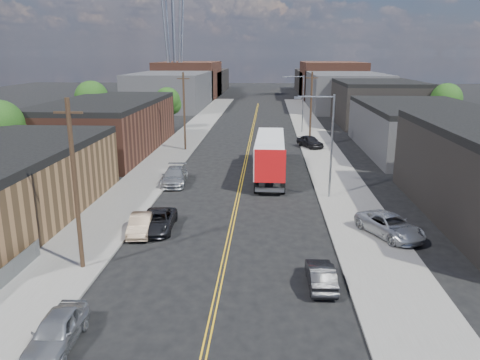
# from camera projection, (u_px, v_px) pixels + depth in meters

# --- Properties ---
(ground) EXTENTS (260.00, 260.00, 0.00)m
(ground) POSITION_uv_depth(u_px,v_px,m) (252.00, 132.00, 75.22)
(ground) COLOR black
(ground) RESTS_ON ground
(centerline) EXTENTS (0.32, 120.00, 0.01)m
(centerline) POSITION_uv_depth(u_px,v_px,m) (248.00, 151.00, 60.77)
(centerline) COLOR gold
(centerline) RESTS_ON ground
(sidewalk_left) EXTENTS (5.00, 140.00, 0.15)m
(sidewalk_left) POSITION_uv_depth(u_px,v_px,m) (176.00, 150.00, 61.30)
(sidewalk_left) COLOR slate
(sidewalk_left) RESTS_ON ground
(sidewalk_right) EXTENTS (5.00, 140.00, 0.15)m
(sidewalk_right) POSITION_uv_depth(u_px,v_px,m) (321.00, 151.00, 60.20)
(sidewalk_right) COLOR slate
(sidewalk_right) RESTS_ON ground
(warehouse_brown) EXTENTS (12.00, 26.00, 6.60)m
(warehouse_brown) POSITION_uv_depth(u_px,v_px,m) (108.00, 126.00, 59.98)
(warehouse_brown) COLOR #4A281D
(warehouse_brown) RESTS_ON ground
(industrial_right_b) EXTENTS (14.00, 24.00, 6.10)m
(industrial_right_b) POSITION_uv_depth(u_px,v_px,m) (420.00, 128.00, 59.67)
(industrial_right_b) COLOR #333335
(industrial_right_b) RESTS_ON ground
(industrial_right_c) EXTENTS (14.00, 22.00, 7.60)m
(industrial_right_c) POSITION_uv_depth(u_px,v_px,m) (376.00, 102.00, 84.52)
(industrial_right_c) COLOR black
(industrial_right_c) RESTS_ON ground
(skyline_left_a) EXTENTS (16.00, 30.00, 8.00)m
(skyline_left_a) POSITION_uv_depth(u_px,v_px,m) (172.00, 90.00, 109.05)
(skyline_left_a) COLOR #333335
(skyline_left_a) RESTS_ON ground
(skyline_right_a) EXTENTS (16.00, 30.00, 8.00)m
(skyline_right_a) POSITION_uv_depth(u_px,v_px,m) (345.00, 91.00, 106.74)
(skyline_right_a) COLOR #333335
(skyline_right_a) RESTS_ON ground
(skyline_left_b) EXTENTS (16.00, 26.00, 10.00)m
(skyline_left_b) POSITION_uv_depth(u_px,v_px,m) (189.00, 80.00, 132.87)
(skyline_left_b) COLOR #4A281D
(skyline_left_b) RESTS_ON ground
(skyline_right_b) EXTENTS (16.00, 26.00, 10.00)m
(skyline_right_b) POSITION_uv_depth(u_px,v_px,m) (331.00, 80.00, 130.57)
(skyline_right_b) COLOR #4A281D
(skyline_right_b) RESTS_ON ground
(skyline_left_c) EXTENTS (16.00, 40.00, 7.00)m
(skyline_left_c) POSITION_uv_depth(u_px,v_px,m) (199.00, 81.00, 152.53)
(skyline_left_c) COLOR black
(skyline_left_c) RESTS_ON ground
(skyline_right_c) EXTENTS (16.00, 40.00, 7.00)m
(skyline_right_c) POSITION_uv_depth(u_px,v_px,m) (323.00, 82.00, 150.23)
(skyline_right_c) COLOR black
(skyline_right_c) RESTS_ON ground
(streetlight_near) EXTENTS (3.39, 0.25, 9.00)m
(streetlight_near) POSITION_uv_depth(u_px,v_px,m) (327.00, 138.00, 39.67)
(streetlight_near) COLOR gray
(streetlight_near) RESTS_ON ground
(streetlight_far) EXTENTS (3.39, 0.25, 9.00)m
(streetlight_far) POSITION_uv_depth(u_px,v_px,m) (300.00, 99.00, 73.39)
(streetlight_far) COLOR gray
(streetlight_far) RESTS_ON ground
(utility_pole_left_near) EXTENTS (1.60, 0.26, 10.00)m
(utility_pole_left_near) POSITION_uv_depth(u_px,v_px,m) (75.00, 185.00, 26.18)
(utility_pole_left_near) COLOR black
(utility_pole_left_near) RESTS_ON ground
(utility_pole_left_far) EXTENTS (1.60, 0.26, 10.00)m
(utility_pole_left_far) POSITION_uv_depth(u_px,v_px,m) (184.00, 111.00, 59.90)
(utility_pole_left_far) COLOR black
(utility_pole_left_far) RESTS_ON ground
(utility_pole_right) EXTENTS (1.60, 0.26, 10.00)m
(utility_pole_right) POSITION_uv_depth(u_px,v_px,m) (311.00, 109.00, 61.84)
(utility_pole_right) COLOR black
(utility_pole_right) RESTS_ON ground
(tree_left_near) EXTENTS (4.85, 4.76, 7.91)m
(tree_left_near) POSITION_uv_depth(u_px,v_px,m) (1.00, 127.00, 46.34)
(tree_left_near) COLOR black
(tree_left_near) RESTS_ON ground
(tree_left_mid) EXTENTS (5.10, 5.04, 8.37)m
(tree_left_mid) POSITION_uv_depth(u_px,v_px,m) (92.00, 100.00, 70.35)
(tree_left_mid) COLOR black
(tree_left_mid) RESTS_ON ground
(tree_left_far) EXTENTS (4.35, 4.20, 6.97)m
(tree_left_far) POSITION_uv_depth(u_px,v_px,m) (168.00, 102.00, 76.76)
(tree_left_far) COLOR black
(tree_left_far) RESTS_ON ground
(tree_right_far) EXTENTS (4.85, 4.76, 7.91)m
(tree_right_far) POSITION_uv_depth(u_px,v_px,m) (447.00, 101.00, 72.14)
(tree_right_far) COLOR black
(tree_right_far) RESTS_ON ground
(semi_truck) EXTENTS (2.96, 16.09, 4.21)m
(semi_truck) POSITION_uv_depth(u_px,v_px,m) (270.00, 152.00, 48.56)
(semi_truck) COLOR silver
(semi_truck) RESTS_ON ground
(car_left_a) EXTENTS (1.89, 4.38, 1.47)m
(car_left_a) POSITION_uv_depth(u_px,v_px,m) (57.00, 331.00, 20.10)
(car_left_a) COLOR #9DA0A2
(car_left_a) RESTS_ON ground
(car_left_b) EXTENTS (1.90, 4.29, 1.37)m
(car_left_b) POSITION_uv_depth(u_px,v_px,m) (141.00, 224.00, 32.77)
(car_left_b) COLOR #866F58
(car_left_b) RESTS_ON ground
(car_left_c) EXTENTS (2.51, 5.05, 1.37)m
(car_left_c) POSITION_uv_depth(u_px,v_px,m) (158.00, 221.00, 33.45)
(car_left_c) COLOR black
(car_left_c) RESTS_ON ground
(car_left_d) EXTENTS (2.59, 5.62, 1.59)m
(car_left_d) POSITION_uv_depth(u_px,v_px,m) (175.00, 176.00, 45.20)
(car_left_d) COLOR #939698
(car_left_d) RESTS_ON ground
(car_right_oncoming) EXTENTS (1.45, 3.97, 1.30)m
(car_right_oncoming) POSITION_uv_depth(u_px,v_px,m) (321.00, 275.00, 25.34)
(car_right_oncoming) COLOR black
(car_right_oncoming) RESTS_ON ground
(car_right_lot_a) EXTENTS (4.59, 5.90, 1.49)m
(car_right_lot_a) POSITION_uv_depth(u_px,v_px,m) (390.00, 225.00, 31.96)
(car_right_lot_a) COLOR #B8BBBE
(car_right_lot_a) RESTS_ON sidewalk_right
(car_right_lot_c) EXTENTS (3.73, 4.95, 1.57)m
(car_right_lot_c) POSITION_uv_depth(u_px,v_px,m) (310.00, 141.00, 62.33)
(car_right_lot_c) COLOR black
(car_right_lot_c) RESTS_ON sidewalk_right
(car_ahead_truck) EXTENTS (3.24, 6.01, 1.60)m
(car_ahead_truck) POSITION_uv_depth(u_px,v_px,m) (270.00, 134.00, 68.86)
(car_ahead_truck) COLOR black
(car_ahead_truck) RESTS_ON ground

